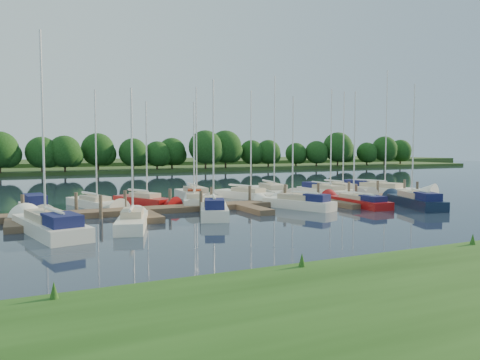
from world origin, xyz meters
name	(u,v)px	position (x,y,z in m)	size (l,w,h in m)	color
ground	(290,222)	(0.00, 0.00, 0.00)	(260.00, 260.00, 0.00)	#1A2535
dock	(241,206)	(0.00, 7.31, 0.20)	(40.00, 6.00, 0.40)	#4F3B2C
mooring_pilings	(235,200)	(0.00, 8.43, 0.60)	(38.24, 2.84, 2.00)	#473D33
far_shore	(102,169)	(0.00, 75.00, 0.30)	(180.00, 30.00, 0.60)	#29441A
distant_hill	(86,163)	(0.00, 100.00, 0.70)	(220.00, 40.00, 1.40)	#314D21
treeline	(117,151)	(0.89, 62.39, 4.07)	(146.97, 9.79, 8.20)	#38281C
motorboat	(36,208)	(-14.68, 11.45, 0.35)	(2.25, 5.80, 1.69)	white
sailboat_n_2	(96,204)	(-10.23, 12.80, 0.26)	(3.68, 7.63, 9.62)	white
sailboat_n_3	(145,202)	(-6.30, 12.62, 0.28)	(4.14, 6.68, 8.91)	maroon
sailboat_n_4	(194,201)	(-2.57, 11.04, 0.32)	(3.52, 6.81, 8.85)	white
sailboat_n_5	(196,197)	(-1.20, 14.40, 0.28)	(2.27, 8.26, 10.63)	white
sailboat_n_6	(249,196)	(3.64, 13.26, 0.27)	(4.21, 8.08, 10.33)	white
sailboat_n_7	(273,194)	(6.71, 14.11, 0.28)	(3.41, 9.58, 12.08)	white
sailboat_n_8	(328,193)	(11.76, 12.15, 0.32)	(2.29, 8.53, 10.84)	white
sailboat_n_9	(341,192)	(13.47, 12.27, 0.28)	(2.21, 8.32, 10.73)	white
sailboat_n_10	(381,191)	(17.97, 11.54, 0.33)	(5.42, 10.24, 13.01)	white
sailboat_s_0	(48,227)	(-14.33, 2.47, 0.34)	(3.86, 9.28, 11.75)	white
sailboat_s_1	(133,223)	(-9.65, 2.23, 0.28)	(3.14, 6.68, 8.72)	white
sailboat_s_2	(214,211)	(-3.37, 4.79, 0.35)	(4.00, 7.60, 10.01)	white
sailboat_s_3	(297,204)	(3.98, 5.54, 0.33)	(3.83, 6.94, 9.17)	white
sailboat_s_4	(356,202)	(9.25, 4.78, 0.31)	(2.13, 7.66, 9.66)	maroon
sailboat_s_5	(414,202)	(13.27, 2.44, 0.34)	(4.05, 7.99, 10.37)	#0F1B32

